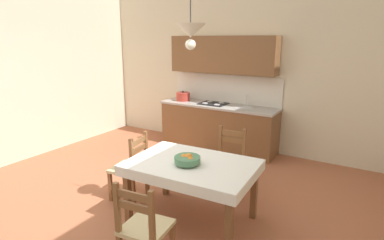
# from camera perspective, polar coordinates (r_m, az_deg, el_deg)

# --- Properties ---
(ground_plane) EXTENTS (6.38, 6.46, 0.10)m
(ground_plane) POSITION_cam_1_polar(r_m,az_deg,el_deg) (4.32, -9.99, -16.14)
(ground_plane) COLOR #A86042
(wall_back) EXTENTS (6.38, 0.12, 4.24)m
(wall_back) POSITION_cam_1_polar(r_m,az_deg,el_deg) (6.26, 7.86, 14.27)
(wall_back) COLOR beige
(wall_back) RESTS_ON ground_plane
(kitchen_cabinetry) EXTENTS (2.35, 0.63, 2.20)m
(kitchen_cabinetry) POSITION_cam_1_polar(r_m,az_deg,el_deg) (6.16, 4.96, 2.50)
(kitchen_cabinetry) COLOR brown
(kitchen_cabinetry) RESTS_ON ground_plane
(dining_table) EXTENTS (1.51, 1.07, 0.75)m
(dining_table) POSITION_cam_1_polar(r_m,az_deg,el_deg) (3.70, -0.03, -9.48)
(dining_table) COLOR brown
(dining_table) RESTS_ON ground_plane
(dining_chair_kitchen_side) EXTENTS (0.44, 0.44, 0.93)m
(dining_chair_kitchen_side) POSITION_cam_1_polar(r_m,az_deg,el_deg) (4.49, 6.59, -7.78)
(dining_chair_kitchen_side) COLOR #D1BC89
(dining_chair_kitchen_side) RESTS_ON ground_plane
(dining_chair_tv_side) EXTENTS (0.48, 0.48, 0.93)m
(dining_chair_tv_side) POSITION_cam_1_polar(r_m,az_deg,el_deg) (4.36, -11.12, -8.63)
(dining_chair_tv_side) COLOR #D1BC89
(dining_chair_tv_side) RESTS_ON ground_plane
(dining_chair_camera_side) EXTENTS (0.47, 0.47, 0.93)m
(dining_chair_camera_side) POSITION_cam_1_polar(r_m,az_deg,el_deg) (3.09, -8.80, -19.02)
(dining_chair_camera_side) COLOR #D1BC89
(dining_chair_camera_side) RESTS_ON ground_plane
(fruit_bowl) EXTENTS (0.30, 0.30, 0.12)m
(fruit_bowl) POSITION_cam_1_polar(r_m,az_deg,el_deg) (3.57, -0.84, -7.25)
(fruit_bowl) COLOR #4C7F5B
(fruit_bowl) RESTS_ON dining_table
(pendant_lamp) EXTENTS (0.32, 0.32, 0.81)m
(pendant_lamp) POSITION_cam_1_polar(r_m,az_deg,el_deg) (3.30, -0.28, 15.88)
(pendant_lamp) COLOR black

